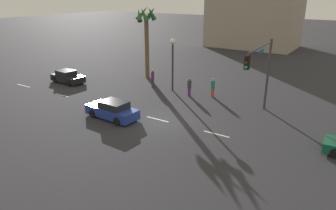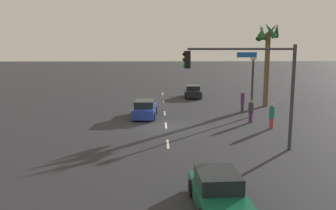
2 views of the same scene
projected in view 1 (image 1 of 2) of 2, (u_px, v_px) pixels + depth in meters
ground_plane at (162, 121)px, 24.54m from camera, size 220.00×220.00×0.00m
lane_stripe_0 at (24, 86)px, 33.66m from camera, size 2.24×0.14×0.01m
lane_stripe_1 at (62, 95)px, 30.53m from camera, size 1.85×0.14×0.01m
lane_stripe_2 at (112, 108)px, 27.18m from camera, size 2.02×0.14×0.01m
lane_stripe_3 at (158, 119)px, 24.76m from camera, size 2.06×0.14×0.01m
lane_stripe_4 at (216, 134)px, 22.19m from camera, size 1.98×0.14×0.01m
car_1 at (112, 110)px, 24.81m from camera, size 4.55×2.06×1.45m
car_2 at (67, 77)px, 34.65m from camera, size 4.01×2.04×1.36m
traffic_signal at (262, 67)px, 23.85m from camera, size 0.38×6.33×5.99m
streetlamp at (173, 54)px, 30.82m from camera, size 0.56×0.56×5.25m
pedestrian_0 at (153, 78)px, 32.78m from camera, size 0.46×0.46×1.91m
pedestrian_1 at (213, 87)px, 29.81m from camera, size 0.48×0.48×1.86m
pedestrian_2 at (189, 87)px, 30.07m from camera, size 0.50×0.50×1.79m
palm_tree_1 at (146, 27)px, 34.96m from camera, size 2.61×2.57×8.17m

